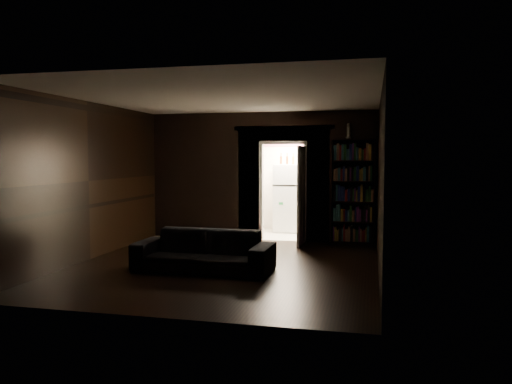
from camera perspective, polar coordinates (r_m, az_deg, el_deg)
ground at (r=8.45m, az=-3.61°, el=-8.44°), size 5.50×5.50×0.00m
room_walls at (r=9.29m, az=-1.81°, el=3.15°), size 5.02×5.61×2.84m
kitchen_alcove at (r=11.94m, az=4.02°, el=1.06°), size 2.20×1.80×2.60m
sofa at (r=8.06m, az=-5.99°, el=-5.99°), size 2.23×1.01×0.85m
bookshelf at (r=10.52m, az=11.00°, el=0.00°), size 0.92×0.38×2.20m
refrigerator at (r=12.21m, az=3.92°, el=-0.68°), size 0.82×0.77×1.65m
door at (r=10.34m, az=5.19°, el=-0.43°), size 0.06×0.85×2.05m
figurine at (r=10.59m, az=10.53°, el=6.87°), size 0.14×0.14×0.33m
bottles at (r=12.16m, az=3.93°, el=3.84°), size 0.66×0.34×0.28m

